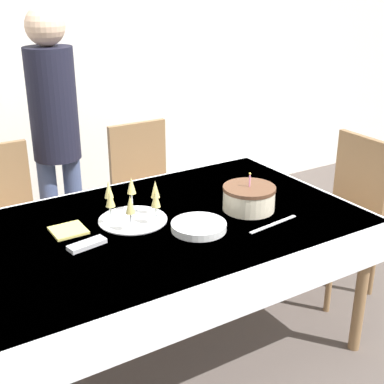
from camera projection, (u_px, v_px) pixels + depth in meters
The scene contains 13 objects.
ground_plane at pixel (151, 357), 2.78m from camera, with size 12.00×12.00×0.00m, color #564C47.
wall_back at pixel (26, 54), 3.65m from camera, with size 8.00×0.05×2.70m.
dining_table at pixel (147, 245), 2.53m from camera, with size 2.06×1.15×0.76m.
dining_chair_far_left at pixel (4, 222), 3.06m from camera, with size 0.42×0.42×0.97m.
dining_chair_far_right at pixel (146, 191), 3.51m from camera, with size 0.42×0.42×0.97m.
dining_chair_right_end at pixel (346, 209), 3.24m from camera, with size 0.43×0.43×0.97m.
birthday_cake at pixel (249, 198), 2.65m from camera, with size 0.26×0.26×0.20m.
champagne_tray at pixel (132, 205), 2.52m from camera, with size 0.33×0.33×0.18m.
plate_stack_main at pixel (199, 226), 2.45m from camera, with size 0.26×0.26×0.03m.
cake_knife at pixel (273, 224), 2.51m from camera, with size 0.30×0.05×0.00m.
fork_pile at pixel (87, 244), 2.30m from camera, with size 0.18×0.09×0.02m.
napkin_pile at pixel (68, 230), 2.44m from camera, with size 0.15×0.15×0.01m.
person_standing at pixel (55, 124), 3.14m from camera, with size 0.28×0.28×1.70m.
Camera 1 is at (-1.01, -2.03, 1.84)m, focal length 50.00 mm.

